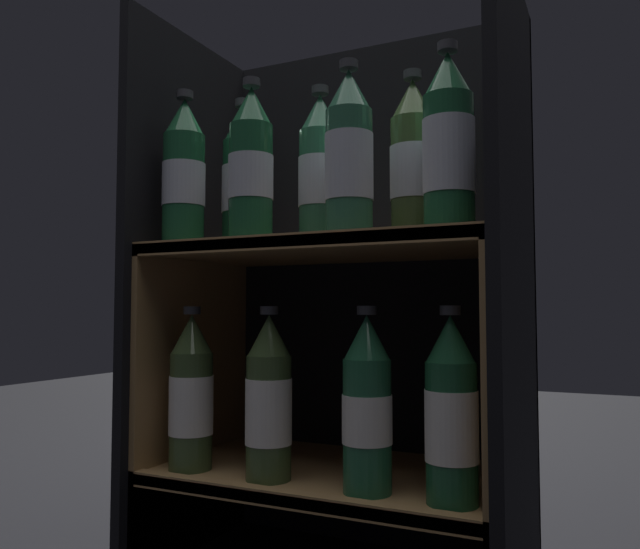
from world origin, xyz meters
TOP-DOWN VIEW (x-y plane):
  - fridge_back_wall at (0.00, 0.37)m, footprint 0.66×0.02m
  - fridge_side_left at (-0.32, 0.18)m, footprint 0.02×0.40m
  - fridge_side_right at (0.32, 0.18)m, footprint 0.02×0.40m
  - shelf_lower at (0.00, 0.17)m, footprint 0.62×0.36m
  - shelf_upper at (0.00, 0.17)m, footprint 0.62×0.36m
  - bottle_upper_front_0 at (-0.25, 0.07)m, footprint 0.08×0.08m
  - bottle_upper_front_1 at (-0.11, 0.07)m, footprint 0.08×0.08m
  - bottle_upper_front_2 at (0.08, 0.07)m, footprint 0.08×0.08m
  - bottle_upper_front_3 at (0.24, 0.07)m, footprint 0.08×0.08m
  - bottle_upper_back_0 at (-0.18, 0.15)m, footprint 0.08×0.08m
  - bottle_upper_back_1 at (-0.01, 0.15)m, footprint 0.08×0.08m
  - bottle_upper_back_2 at (0.16, 0.15)m, footprint 0.08×0.08m
  - bottle_lower_front_0 at (-0.23, 0.07)m, footprint 0.08×0.08m
  - bottle_lower_front_1 at (-0.07, 0.07)m, footprint 0.08×0.08m
  - bottle_lower_front_2 at (0.11, 0.07)m, footprint 0.08×0.08m
  - bottle_lower_front_3 at (0.24, 0.07)m, footprint 0.08×0.08m

SIDE VIEW (x-z plane):
  - shelf_lower at x=0.00m, z-range 0.06..0.25m
  - bottle_lower_front_1 at x=-0.07m, z-range 0.17..0.46m
  - bottle_lower_front_3 at x=0.24m, z-range 0.17..0.46m
  - bottle_lower_front_0 at x=-0.23m, z-range 0.17..0.46m
  - bottle_lower_front_2 at x=0.11m, z-range 0.17..0.46m
  - shelf_upper at x=0.00m, z-range 0.13..0.72m
  - fridge_back_wall at x=0.00m, z-range 0.00..1.03m
  - fridge_side_left at x=-0.32m, z-range 0.00..1.03m
  - fridge_side_right at x=0.32m, z-range 0.00..1.03m
  - bottle_upper_front_3 at x=0.24m, z-range 0.57..0.86m
  - bottle_upper_front_2 at x=0.08m, z-range 0.57..0.86m
  - bottle_upper_back_2 at x=0.16m, z-range 0.57..0.86m
  - bottle_upper_back_1 at x=-0.01m, z-range 0.57..0.86m
  - bottle_upper_back_0 at x=-0.18m, z-range 0.57..0.86m
  - bottle_upper_front_0 at x=-0.25m, z-range 0.57..0.86m
  - bottle_upper_front_1 at x=-0.11m, z-range 0.57..0.86m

